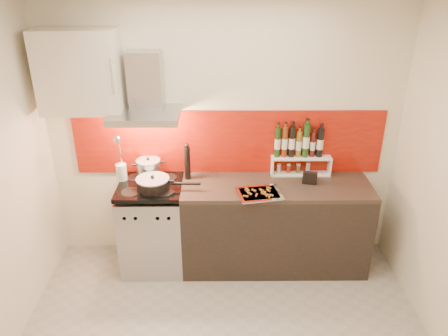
{
  "coord_description": "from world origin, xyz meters",
  "views": [
    {
      "loc": [
        -0.03,
        -2.55,
        2.82
      ],
      "look_at": [
        0.0,
        0.95,
        1.15
      ],
      "focal_mm": 35.0,
      "sensor_mm": 36.0,
      "label": 1
    }
  ],
  "objects_px": {
    "range_stove": "(153,227)",
    "baking_tray": "(259,194)",
    "stock_pot": "(149,168)",
    "pepper_mill": "(187,162)",
    "saute_pan": "(154,183)",
    "counter": "(274,225)"
  },
  "relations": [
    {
      "from": "range_stove",
      "to": "saute_pan",
      "type": "distance_m",
      "value": 0.53
    },
    {
      "from": "range_stove",
      "to": "saute_pan",
      "type": "height_order",
      "value": "saute_pan"
    },
    {
      "from": "saute_pan",
      "to": "stock_pot",
      "type": "bearing_deg",
      "value": 107.22
    },
    {
      "from": "range_stove",
      "to": "saute_pan",
      "type": "bearing_deg",
      "value": -57.62
    },
    {
      "from": "range_stove",
      "to": "stock_pot",
      "type": "bearing_deg",
      "value": 99.34
    },
    {
      "from": "stock_pot",
      "to": "pepper_mill",
      "type": "distance_m",
      "value": 0.39
    },
    {
      "from": "saute_pan",
      "to": "pepper_mill",
      "type": "distance_m",
      "value": 0.39
    },
    {
      "from": "counter",
      "to": "baking_tray",
      "type": "xyz_separation_m",
      "value": [
        -0.18,
        -0.2,
        0.47
      ]
    },
    {
      "from": "range_stove",
      "to": "counter",
      "type": "height_order",
      "value": "range_stove"
    },
    {
      "from": "pepper_mill",
      "to": "baking_tray",
      "type": "relative_size",
      "value": 0.84
    },
    {
      "from": "baking_tray",
      "to": "stock_pot",
      "type": "bearing_deg",
      "value": 160.31
    },
    {
      "from": "stock_pot",
      "to": "pepper_mill",
      "type": "xyz_separation_m",
      "value": [
        0.38,
        -0.04,
        0.08
      ]
    },
    {
      "from": "counter",
      "to": "saute_pan",
      "type": "xyz_separation_m",
      "value": [
        -1.15,
        -0.09,
        0.51
      ]
    },
    {
      "from": "range_stove",
      "to": "baking_tray",
      "type": "height_order",
      "value": "baking_tray"
    },
    {
      "from": "saute_pan",
      "to": "baking_tray",
      "type": "distance_m",
      "value": 0.98
    },
    {
      "from": "pepper_mill",
      "to": "saute_pan",
      "type": "bearing_deg",
      "value": -142.89
    },
    {
      "from": "range_stove",
      "to": "stock_pot",
      "type": "xyz_separation_m",
      "value": [
        -0.03,
        0.18,
        0.56
      ]
    },
    {
      "from": "pepper_mill",
      "to": "baking_tray",
      "type": "distance_m",
      "value": 0.77
    },
    {
      "from": "stock_pot",
      "to": "counter",
      "type": "bearing_deg",
      "value": -8.19
    },
    {
      "from": "counter",
      "to": "pepper_mill",
      "type": "xyz_separation_m",
      "value": [
        -0.85,
        0.14,
        0.63
      ]
    },
    {
      "from": "stock_pot",
      "to": "saute_pan",
      "type": "relative_size",
      "value": 0.39
    },
    {
      "from": "baking_tray",
      "to": "counter",
      "type": "bearing_deg",
      "value": 47.74
    }
  ]
}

